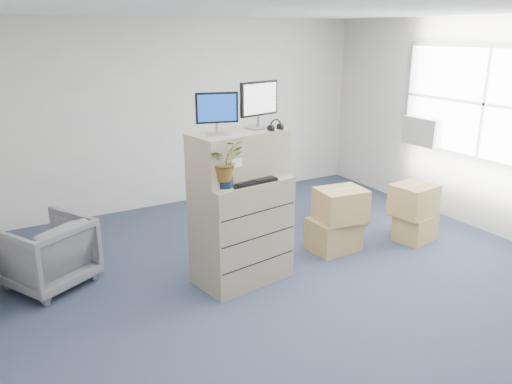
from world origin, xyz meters
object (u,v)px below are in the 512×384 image
Objects in this scene: potted_plant at (224,166)px; monitor_right at (259,102)px; water_bottle at (241,164)px; monitor_left at (217,111)px; keyboard at (251,181)px; filing_cabinet_lower at (242,230)px; office_chair at (47,250)px.

monitor_right is at bearing 27.98° from potted_plant.
water_bottle is at bearing 166.12° from monitor_right.
monitor_left is 0.66m from water_bottle.
keyboard is (0.28, -0.17, -0.71)m from monitor_left.
monitor_right reaches higher than monitor_left.
water_bottle is (0.04, 0.10, 0.71)m from filing_cabinet_lower.
office_chair is at bearing 164.98° from monitor_left.
filing_cabinet_lower reaches higher than office_chair.
keyboard is at bearing -16.62° from monitor_left.
keyboard is at bearing 8.76° from potted_plant.
monitor_right reaches higher than keyboard.
filing_cabinet_lower is 4.12× the size of water_bottle.
water_bottle is at bearing 41.63° from potted_plant.
potted_plant is at bearing -165.12° from monitor_right.
monitor_right is 0.83m from potted_plant.
filing_cabinet_lower is 1.41× the size of office_chair.
keyboard reaches higher than filing_cabinet_lower.
keyboard is 2.28m from office_chair.
keyboard is (-0.24, -0.25, -0.75)m from monitor_right.
monitor_left reaches higher than keyboard.
office_chair is at bearing 146.08° from monitor_right.
monitor_left is at bearing 168.85° from filing_cabinet_lower.
filing_cabinet_lower is 1.32m from monitor_left.
water_bottle is (0.30, 0.09, -0.58)m from monitor_left.
monitor_right is 0.66m from water_bottle.
water_bottle is at bearing 80.06° from keyboard.
monitor_left is 0.85× the size of monitor_right.
monitor_left is at bearing 143.83° from keyboard.
office_chair is (-2.12, 0.81, -1.50)m from monitor_right.
potted_plant is (-0.56, -0.30, -0.54)m from monitor_right.
potted_plant is at bearing 115.99° from office_chair.
keyboard is 0.39m from potted_plant.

